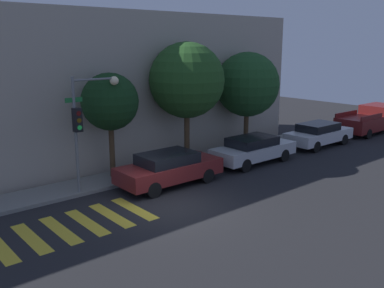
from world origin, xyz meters
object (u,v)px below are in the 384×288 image
object	(u,v)px
sedan_middle	(253,149)
tree_far_end	(247,85)
traffic_light_pole	(86,114)
tree_midblock	(187,80)
sedan_far_end	(319,134)
pickup_truck	(370,119)
tree_near_corner	(110,102)
sedan_near_corner	(169,168)

from	to	relation	value
sedan_middle	tree_far_end	size ratio (longest dim) A/B	0.85
traffic_light_pole	tree_midblock	size ratio (longest dim) A/B	0.78
sedan_middle	sedan_far_end	size ratio (longest dim) A/B	1.01
sedan_far_end	sedan_middle	bearing A→B (deg)	180.00
pickup_truck	tree_far_end	xyz separation A→B (m)	(-9.79, 2.26, 2.75)
traffic_light_pole	tree_near_corner	distance (m)	1.90
sedan_far_end	tree_near_corner	bearing A→B (deg)	169.66
sedan_far_end	pickup_truck	world-z (taller)	pickup_truck
tree_midblock	tree_far_end	bearing A→B (deg)	-0.00
tree_near_corner	tree_far_end	world-z (taller)	tree_far_end
sedan_middle	pickup_truck	size ratio (longest dim) A/B	0.88
traffic_light_pole	tree_near_corner	size ratio (longest dim) A/B	1.00
tree_far_end	sedan_near_corner	bearing A→B (deg)	-162.53
tree_midblock	tree_far_end	distance (m)	4.35
tree_near_corner	tree_far_end	xyz separation A→B (m)	(8.58, 0.00, 0.22)
sedan_far_end	pickup_truck	size ratio (longest dim) A/B	0.87
sedan_far_end	tree_far_end	world-z (taller)	tree_far_end
tree_near_corner	sedan_far_end	bearing A→B (deg)	-10.34
tree_midblock	sedan_middle	bearing A→B (deg)	-42.90
sedan_middle	tree_near_corner	xyz separation A→B (m)	(-6.68, 2.26, 2.71)
sedan_far_end	tree_midblock	xyz separation A→B (m)	(-8.11, 2.26, 3.39)
traffic_light_pole	sedan_near_corner	distance (m)	4.09
traffic_light_pole	tree_far_end	world-z (taller)	tree_far_end
traffic_light_pole	tree_midblock	bearing A→B (deg)	9.59
pickup_truck	tree_midblock	size ratio (longest dim) A/B	0.88
sedan_middle	tree_midblock	bearing A→B (deg)	137.10
traffic_light_pole	sedan_far_end	world-z (taller)	traffic_light_pole
pickup_truck	tree_midblock	distance (m)	14.65
tree_midblock	sedan_near_corner	bearing A→B (deg)	-141.56
traffic_light_pole	sedan_middle	size ratio (longest dim) A/B	1.01
sedan_middle	tree_near_corner	bearing A→B (deg)	161.33
traffic_light_pole	pickup_truck	xyz separation A→B (m)	(19.97, -1.27, -2.31)
sedan_near_corner	sedan_middle	world-z (taller)	sedan_near_corner
sedan_near_corner	pickup_truck	distance (m)	16.96
tree_far_end	traffic_light_pole	bearing A→B (deg)	-174.45
sedan_far_end	traffic_light_pole	bearing A→B (deg)	174.82
traffic_light_pole	tree_near_corner	bearing A→B (deg)	31.64
sedan_middle	tree_midblock	world-z (taller)	tree_midblock
pickup_truck	tree_far_end	bearing A→B (deg)	167.02
traffic_light_pole	sedan_near_corner	world-z (taller)	traffic_light_pole
tree_near_corner	sedan_near_corner	bearing A→B (deg)	-58.03
traffic_light_pole	sedan_far_end	size ratio (longest dim) A/B	1.02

